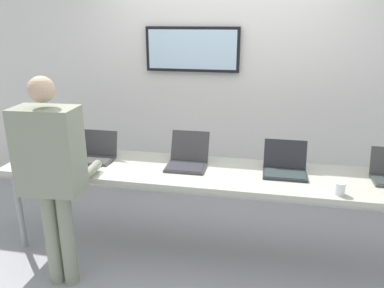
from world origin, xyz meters
TOP-DOWN VIEW (x-y plane):
  - ground at (0.00, 0.00)m, footprint 8.00×8.00m
  - back_wall at (-0.01, 1.13)m, footprint 8.00×0.11m
  - workbench at (0.00, 0.00)m, footprint 3.49×0.70m
  - equipment_box at (-1.49, 0.11)m, footprint 0.42×0.36m
  - laptop_station_0 at (-1.04, 0.07)m, footprint 0.36×0.29m
  - laptop_station_1 at (-0.19, 0.09)m, footprint 0.34×0.38m
  - laptop_station_2 at (0.63, 0.08)m, footprint 0.35×0.32m
  - person at (-1.03, -0.62)m, footprint 0.46×0.61m
  - coffee_mug at (1.01, -0.25)m, footprint 0.08×0.08m
  - paper_sheet at (-0.76, -0.17)m, footprint 0.29×0.35m

SIDE VIEW (x-z plane):
  - ground at x=0.00m, z-range -0.04..0.00m
  - workbench at x=0.00m, z-range 0.34..1.12m
  - paper_sheet at x=-0.76m, z-range 0.78..0.78m
  - coffee_mug at x=1.01m, z-range 0.78..0.87m
  - laptop_station_0 at x=-1.04m, z-range 0.72..0.96m
  - laptop_station_2 at x=0.63m, z-range 0.72..0.96m
  - laptop_station_1 at x=-0.19m, z-range 0.71..0.97m
  - equipment_box at x=-1.49m, z-range 0.78..1.11m
  - person at x=-1.03m, z-range 0.17..1.80m
  - back_wall at x=-0.01m, z-range 0.01..2.56m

